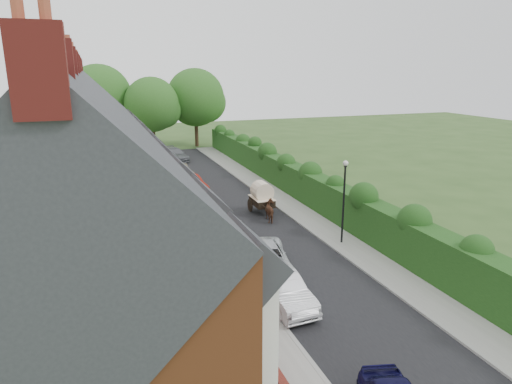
# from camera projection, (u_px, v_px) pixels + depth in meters

# --- Properties ---
(ground) EXTENTS (140.00, 140.00, 0.00)m
(ground) POSITION_uv_depth(u_px,v_px,m) (322.00, 280.00, 22.96)
(ground) COLOR #2D4C1E
(ground) RESTS_ON ground
(road) EXTENTS (6.00, 58.00, 0.02)m
(road) POSITION_uv_depth(u_px,v_px,m) (244.00, 216.00, 32.78)
(road) COLOR black
(road) RESTS_ON ground
(pavement_hedge_side) EXTENTS (2.20, 58.00, 0.12)m
(pavement_hedge_side) POSITION_uv_depth(u_px,v_px,m) (296.00, 210.00, 34.11)
(pavement_hedge_side) COLOR gray
(pavement_hedge_side) RESTS_ON ground
(pavement_house_side) EXTENTS (1.70, 58.00, 0.12)m
(pavement_house_side) POSITION_uv_depth(u_px,v_px,m) (191.00, 222.00, 31.51)
(pavement_house_side) COLOR gray
(pavement_house_side) RESTS_ON ground
(kerb_hedge_side) EXTENTS (0.18, 58.00, 0.13)m
(kerb_hedge_side) POSITION_uv_depth(u_px,v_px,m) (283.00, 211.00, 33.76)
(kerb_hedge_side) COLOR #9B9C96
(kerb_hedge_side) RESTS_ON ground
(kerb_house_side) EXTENTS (0.18, 58.00, 0.13)m
(kerb_house_side) POSITION_uv_depth(u_px,v_px,m) (203.00, 220.00, 31.77)
(kerb_house_side) COLOR #9B9C96
(kerb_house_side) RESTS_ON ground
(hedge) EXTENTS (2.10, 58.00, 2.85)m
(hedge) POSITION_uv_depth(u_px,v_px,m) (318.00, 188.00, 34.29)
(hedge) COLOR #193D13
(hedge) RESTS_ON ground
(terrace_row) EXTENTS (9.05, 40.50, 11.50)m
(terrace_row) POSITION_uv_depth(u_px,v_px,m) (85.00, 169.00, 27.29)
(terrace_row) COLOR brown
(terrace_row) RESTS_ON ground
(garden_wall_row) EXTENTS (0.35, 40.35, 1.10)m
(garden_wall_row) POSITION_uv_depth(u_px,v_px,m) (180.00, 222.00, 30.17)
(garden_wall_row) COLOR maroon
(garden_wall_row) RESTS_ON ground
(lamppost) EXTENTS (0.32, 0.32, 5.16)m
(lamppost) POSITION_uv_depth(u_px,v_px,m) (344.00, 192.00, 26.83)
(lamppost) COLOR black
(lamppost) RESTS_ON ground
(tree_far_left) EXTENTS (7.14, 6.80, 9.29)m
(tree_far_left) POSITION_uv_depth(u_px,v_px,m) (154.00, 106.00, 56.96)
(tree_far_left) COLOR #332316
(tree_far_left) RESTS_ON ground
(tree_far_right) EXTENTS (7.98, 7.60, 10.31)m
(tree_far_right) POSITION_uv_depth(u_px,v_px,m) (198.00, 99.00, 60.59)
(tree_far_right) COLOR #332316
(tree_far_right) RESTS_ON ground
(tree_far_back) EXTENTS (8.40, 8.00, 10.82)m
(tree_far_back) POSITION_uv_depth(u_px,v_px,m) (103.00, 98.00, 57.50)
(tree_far_back) COLOR #332316
(tree_far_back) RESTS_ON ground
(car_silver_a) EXTENTS (1.90, 4.69, 1.51)m
(car_silver_a) POSITION_uv_depth(u_px,v_px,m) (281.00, 288.00, 20.50)
(car_silver_a) COLOR silver
(car_silver_a) RESTS_ON ground
(car_silver_b) EXTENTS (3.56, 5.81, 1.50)m
(car_silver_b) POSITION_uv_depth(u_px,v_px,m) (265.00, 260.00, 23.57)
(car_silver_b) COLOR silver
(car_silver_b) RESTS_ON ground
(car_white) EXTENTS (2.46, 5.28, 1.49)m
(car_white) POSITION_uv_depth(u_px,v_px,m) (223.00, 225.00, 28.77)
(car_white) COLOR silver
(car_white) RESTS_ON ground
(car_green) EXTENTS (2.30, 3.99, 1.28)m
(car_green) POSITION_uv_depth(u_px,v_px,m) (206.00, 203.00, 33.76)
(car_green) COLOR black
(car_green) RESTS_ON ground
(car_red) EXTENTS (2.50, 4.74, 1.49)m
(car_red) POSITION_uv_depth(u_px,v_px,m) (190.00, 184.00, 38.91)
(car_red) COLOR maroon
(car_red) RESTS_ON ground
(car_beige) EXTENTS (2.51, 5.37, 1.49)m
(car_beige) POSITION_uv_depth(u_px,v_px,m) (179.00, 172.00, 43.44)
(car_beige) COLOR tan
(car_beige) RESTS_ON ground
(car_grey) EXTENTS (3.06, 5.23, 1.42)m
(car_grey) POSITION_uv_depth(u_px,v_px,m) (175.00, 155.00, 52.20)
(car_grey) COLOR slate
(car_grey) RESTS_ON ground
(horse) EXTENTS (0.98, 1.81, 1.46)m
(horse) POSITION_uv_depth(u_px,v_px,m) (271.00, 211.00, 31.65)
(horse) COLOR #56321F
(horse) RESTS_ON ground
(horse_cart) EXTENTS (1.49, 3.30, 2.38)m
(horse_cart) POSITION_uv_depth(u_px,v_px,m) (262.00, 195.00, 33.18)
(horse_cart) COLOR black
(horse_cart) RESTS_ON ground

